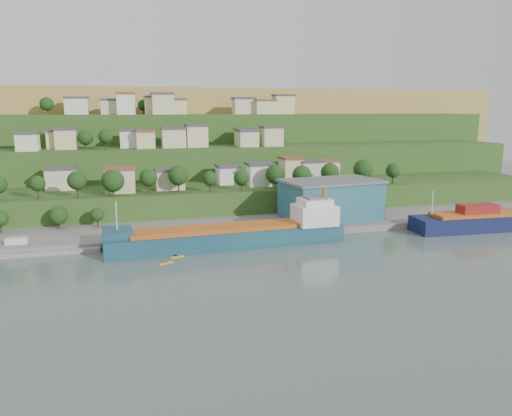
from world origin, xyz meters
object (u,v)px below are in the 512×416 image
object	(u,v)px
cargo_ship_far	(510,220)
warehouse	(331,199)
cargo_ship_near	(236,236)
kayak_orange	(178,256)
caravan	(17,242)

from	to	relation	value
cargo_ship_far	warehouse	size ratio (longest dim) A/B	1.85
cargo_ship_near	kayak_orange	world-z (taller)	cargo_ship_near
caravan	cargo_ship_far	bearing A→B (deg)	-2.60
warehouse	caravan	xyz separation A→B (m)	(-93.25, -7.55, -5.97)
cargo_ship_near	caravan	xyz separation A→B (m)	(-57.37, 9.85, -0.24)
warehouse	caravan	distance (m)	93.75
kayak_orange	cargo_ship_near	bearing A→B (deg)	6.70
cargo_ship_far	warehouse	bearing A→B (deg)	162.57
warehouse	kayak_orange	distance (m)	58.47
warehouse	kayak_orange	size ratio (longest dim) A/B	9.08
warehouse	caravan	size ratio (longest dim) A/B	6.11
caravan	kayak_orange	world-z (taller)	caravan
cargo_ship_far	warehouse	world-z (taller)	warehouse
cargo_ship_far	caravan	bearing A→B (deg)	178.07
cargo_ship_near	warehouse	distance (m)	40.28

